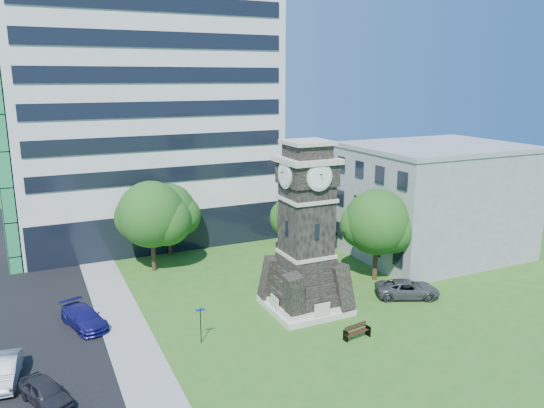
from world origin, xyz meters
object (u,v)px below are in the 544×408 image
car_street_south (45,392)px  car_east_lot (407,289)px  park_bench (356,331)px  car_street_north (84,317)px  clock_tower (306,239)px  car_street_mid (4,371)px  street_sign (201,321)px

car_street_south → car_east_lot: bearing=-16.6°
car_east_lot → park_bench: bearing=142.5°
park_bench → car_east_lot: bearing=19.1°
car_street_south → car_street_north: bearing=48.3°
car_street_south → car_east_lot: (25.68, 2.99, 0.04)m
clock_tower → park_bench: size_ratio=6.71×
park_bench → car_street_mid: bearing=160.0°
car_street_north → car_east_lot: bearing=-30.3°
car_street_south → car_street_north: size_ratio=0.81×
car_street_mid → park_bench: car_street_mid is taller
clock_tower → car_east_lot: (8.02, -1.57, -4.61)m
clock_tower → car_street_north: bearing=166.1°
car_street_mid → car_east_lot: bearing=7.3°
clock_tower → car_street_north: clock_tower is taller
car_street_north → park_bench: size_ratio=2.50×
car_street_north → street_sign: 8.50m
car_street_mid → car_east_lot: car_street_mid is taller
park_bench → car_street_south: bearing=168.1°
clock_tower → car_street_north: size_ratio=2.68×
clock_tower → park_bench: bearing=-81.7°
car_street_north → clock_tower: bearing=-31.2°
clock_tower → car_street_mid: 20.21m
car_east_lot → park_bench: 8.20m
car_street_north → car_street_mid: bearing=-149.5°
car_street_mid → park_bench: (20.42, -3.93, -0.17)m
car_street_north → car_east_lot: (22.93, -5.26, 0.01)m
street_sign → car_street_south: bearing=-156.9°
park_bench → clock_tower: bearing=89.2°
park_bench → street_sign: 10.00m
clock_tower → park_bench: (0.80, -5.45, -4.78)m
clock_tower → car_east_lot: bearing=-11.1°
car_street_mid → street_sign: (11.18, -0.25, 0.81)m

